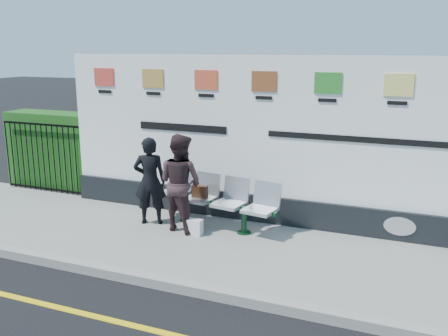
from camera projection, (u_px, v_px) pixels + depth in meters
name	position (u px, v px, depth m)	size (l,w,h in m)	color
ground	(124.00, 324.00, 6.01)	(80.00, 80.00, 0.00)	black
pavement	(209.00, 245.00, 8.24)	(14.00, 3.00, 0.12)	gray
kerb	(164.00, 283.00, 6.89)	(14.00, 0.18, 0.14)	gray
yellow_line	(124.00, 323.00, 6.01)	(14.00, 0.10, 0.01)	yellow
billboard	(264.00, 152.00, 8.95)	(8.00, 0.30, 3.00)	black
hedge	(57.00, 150.00, 11.34)	(2.35, 0.70, 1.70)	#1E5419
railing	(43.00, 157.00, 10.95)	(2.05, 0.06, 1.54)	black
bench	(214.00, 213.00, 8.86)	(2.32, 0.60, 0.50)	#B5BABF
woman_left	(150.00, 181.00, 8.93)	(0.58, 0.38, 1.59)	black
woman_right	(180.00, 182.00, 8.61)	(0.83, 0.64, 1.70)	#362325
handbag_brown	(200.00, 191.00, 8.93)	(0.28, 0.12, 0.22)	black
carrier_bag_white	(194.00, 227.00, 8.51)	(0.27, 0.16, 0.27)	white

